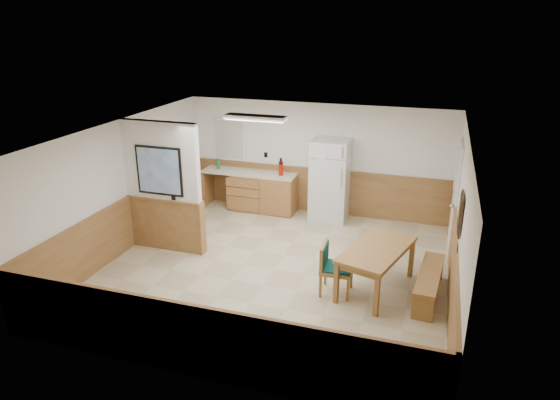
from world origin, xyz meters
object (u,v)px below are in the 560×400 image
(dining_bench, at_px, (429,278))
(dining_chair, at_px, (331,265))
(fire_extinguisher, at_px, (281,168))
(soap_bottle, at_px, (218,164))
(dining_table, at_px, (377,253))
(refrigerator, at_px, (330,180))

(dining_bench, height_order, dining_chair, dining_chair)
(fire_extinguisher, distance_m, soap_bottle, 1.55)
(dining_bench, height_order, fire_extinguisher, fire_extinguisher)
(dining_table, height_order, dining_chair, dining_chair)
(refrigerator, xyz_separation_m, fire_extinguisher, (-1.13, 0.02, 0.18))
(refrigerator, bearing_deg, dining_chair, -77.20)
(dining_chair, height_order, soap_bottle, soap_bottle)
(refrigerator, relative_size, dining_bench, 1.17)
(refrigerator, xyz_separation_m, dining_chair, (0.71, -3.07, -0.41))
(dining_table, distance_m, dining_bench, 0.90)
(dining_bench, distance_m, soap_bottle, 5.71)
(refrigerator, relative_size, fire_extinguisher, 4.48)
(dining_bench, bearing_deg, refrigerator, 133.90)
(refrigerator, height_order, dining_chair, refrigerator)
(dining_bench, xyz_separation_m, dining_chair, (-1.53, -0.31, 0.15))
(refrigerator, relative_size, dining_table, 1.03)
(dining_table, height_order, dining_bench, dining_table)
(soap_bottle, bearing_deg, dining_table, -34.69)
(refrigerator, height_order, dining_table, refrigerator)
(dining_table, xyz_separation_m, fire_extinguisher, (-2.52, 2.78, 0.42))
(refrigerator, distance_m, dining_table, 3.10)
(fire_extinguisher, relative_size, soap_bottle, 1.63)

